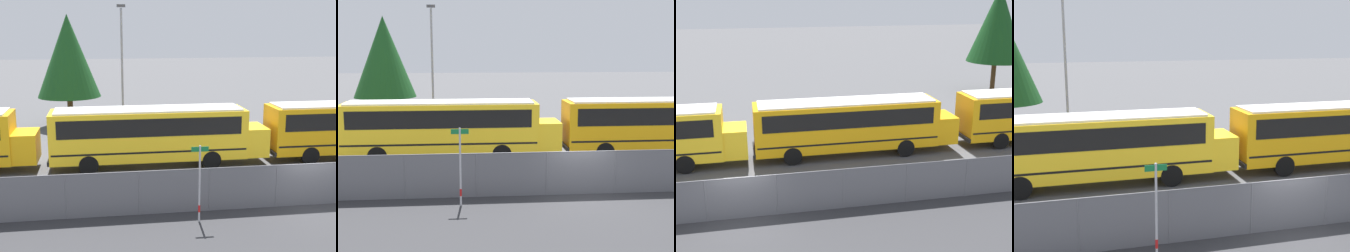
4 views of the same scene
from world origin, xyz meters
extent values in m
plane|color=#4C4C4F|center=(0.00, 0.00, 0.00)|extent=(200.00, 200.00, 0.00)
cube|color=#9EA0A5|center=(0.00, 0.00, 0.95)|extent=(63.21, 0.03, 1.90)
cube|color=slate|center=(0.00, -0.01, 0.95)|extent=(63.21, 0.01, 1.90)
cylinder|color=slate|center=(0.00, 0.00, 1.90)|extent=(63.21, 0.05, 0.05)
cylinder|color=slate|center=(-1.50, 0.00, 0.95)|extent=(0.07, 0.07, 1.90)
cylinder|color=slate|center=(1.50, 0.00, 0.95)|extent=(0.07, 0.07, 1.90)
cylinder|color=slate|center=(4.51, 0.00, 0.95)|extent=(0.07, 0.07, 1.90)
cylinder|color=slate|center=(7.52, 0.00, 0.95)|extent=(0.07, 0.07, 1.90)
cylinder|color=slate|center=(10.53, 0.00, 0.95)|extent=(0.07, 0.07, 1.90)
cube|color=yellow|center=(-0.26, 6.96, 1.34)|extent=(1.30, 2.23, 1.63)
cylinder|color=black|center=(-2.97, 8.05, 0.53)|extent=(1.05, 0.28, 1.05)
cylinder|color=black|center=(-2.97, 5.86, 0.53)|extent=(1.05, 0.28, 1.05)
cube|color=orange|center=(6.21, 6.98, 1.89)|extent=(10.85, 2.43, 2.72)
cube|color=black|center=(6.21, 6.98, 2.48)|extent=(9.98, 2.47, 0.98)
cube|color=black|center=(6.21, 6.98, 1.12)|extent=(10.64, 2.46, 0.10)
cube|color=orange|center=(12.29, 6.98, 1.34)|extent=(1.30, 2.23, 1.63)
cube|color=black|center=(0.74, 6.98, 0.68)|extent=(0.12, 2.43, 0.24)
cube|color=silver|center=(6.21, 6.98, 3.30)|extent=(10.31, 2.18, 0.10)
cylinder|color=black|center=(9.58, 8.08, 0.53)|extent=(1.05, 0.28, 1.05)
cylinder|color=black|center=(9.58, 5.89, 0.53)|extent=(1.05, 0.28, 1.05)
cylinder|color=black|center=(2.85, 8.08, 0.53)|extent=(1.05, 0.28, 1.05)
cylinder|color=black|center=(2.85, 5.89, 0.53)|extent=(1.05, 0.28, 1.05)
cube|color=black|center=(13.70, 7.00, 0.68)|extent=(0.12, 2.43, 0.24)
cylinder|color=black|center=(15.81, 8.09, 0.53)|extent=(1.05, 0.28, 1.05)
cylinder|color=black|center=(15.81, 5.90, 0.53)|extent=(1.05, 0.28, 1.05)
cylinder|color=#51381E|center=(23.61, 20.85, 1.51)|extent=(0.44, 0.44, 3.01)
cone|color=#144219|center=(23.61, 20.85, 6.46)|extent=(5.30, 5.30, 6.89)
camera|label=1|loc=(-9.08, -18.51, 7.76)|focal=50.00mm
camera|label=2|loc=(-4.93, -19.22, 6.31)|focal=50.00mm
camera|label=3|loc=(0.39, -19.03, 9.73)|focal=50.00mm
camera|label=4|loc=(-8.02, -14.51, 7.12)|focal=50.00mm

